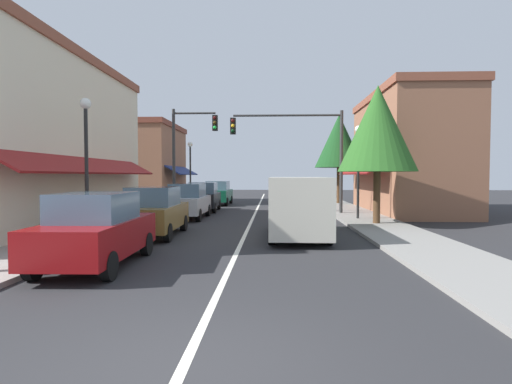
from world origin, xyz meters
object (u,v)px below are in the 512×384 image
parked_car_nearest_left (97,230)px  van_in_lane (298,205)px  parked_car_third_left (188,201)px  traffic_signal_left_corner (187,145)px  traffic_signal_mast_arm (302,143)px  tree_right_far (339,141)px  parked_car_far_left (204,197)px  street_lamp_right_mid (358,156)px  tree_right_near (378,129)px  street_lamp_left_near (86,145)px  street_lamp_left_far (190,163)px  parked_car_second_left (154,212)px  parked_car_distant_left (218,193)px

parked_car_nearest_left → van_in_lane: van_in_lane is taller
parked_car_third_left → traffic_signal_left_corner: size_ratio=0.68×
parked_car_third_left → traffic_signal_mast_arm: traffic_signal_mast_arm is taller
parked_car_third_left → tree_right_far: 14.39m
parked_car_far_left → tree_right_far: size_ratio=0.61×
parked_car_far_left → street_lamp_right_mid: (8.33, -4.91, 2.22)m
tree_right_near → street_lamp_left_near: bearing=-156.4°
tree_right_near → street_lamp_left_far: bearing=132.6°
tree_right_far → traffic_signal_mast_arm: bearing=-112.5°
parked_car_third_left → tree_right_far: tree_right_far is taller
parked_car_far_left → traffic_signal_mast_arm: size_ratio=0.67×
parked_car_second_left → street_lamp_left_near: bearing=-146.9°
parked_car_far_left → tree_right_far: bearing=31.7°
parked_car_nearest_left → traffic_signal_mast_arm: (5.80, 13.12, 3.13)m
parked_car_second_left → tree_right_near: bearing=19.5°
parked_car_nearest_left → tree_right_far: bearing=65.2°
traffic_signal_mast_arm → street_lamp_left_far: traffic_signal_mast_arm is taller
parked_car_far_left → street_lamp_left_near: (-1.89, -11.50, 2.30)m
parked_car_nearest_left → parked_car_second_left: bearing=89.2°
van_in_lane → street_lamp_left_near: size_ratio=1.10×
parked_car_nearest_left → parked_car_distant_left: bearing=88.2°
parked_car_nearest_left → parked_car_distant_left: size_ratio=1.00×
street_lamp_left_near → tree_right_far: 20.80m
parked_car_third_left → van_in_lane: bearing=-49.1°
parked_car_distant_left → tree_right_far: bearing=4.9°
street_lamp_left_near → tree_right_far: (11.06, 17.54, 1.57)m
parked_car_nearest_left → tree_right_near: size_ratio=0.68×
street_lamp_right_mid → tree_right_far: bearing=85.6°
street_lamp_right_mid → street_lamp_left_far: 13.75m
street_lamp_left_near → street_lamp_right_mid: size_ratio=1.03×
parked_car_nearest_left → parked_car_third_left: (-0.08, 10.83, 0.00)m
parked_car_nearest_left → traffic_signal_mast_arm: size_ratio=0.67×
parked_car_nearest_left → street_lamp_left_near: 4.70m
tree_right_far → traffic_signal_left_corner: bearing=-144.8°
traffic_signal_mast_arm → parked_car_third_left: bearing=-158.8°
parked_car_distant_left → tree_right_far: 9.83m
traffic_signal_left_corner → tree_right_near: bearing=-31.9°
parked_car_distant_left → street_lamp_left_far: street_lamp_left_far is taller
parked_car_far_left → parked_car_distant_left: same height
parked_car_third_left → street_lamp_left_far: 9.21m
tree_right_near → van_in_lane: bearing=-136.7°
traffic_signal_mast_arm → street_lamp_left_near: traffic_signal_mast_arm is taller
parked_car_third_left → parked_car_distant_left: size_ratio=0.99×
street_lamp_left_far → parked_car_far_left: bearing=-69.0°
traffic_signal_mast_arm → tree_right_far: size_ratio=0.92×
parked_car_far_left → traffic_signal_left_corner: (-0.77, -0.96, 3.07)m
parked_car_far_left → tree_right_far: tree_right_far is taller
parked_car_nearest_left → street_lamp_right_mid: (8.30, 10.22, 2.22)m
traffic_signal_mast_arm → parked_car_distant_left: bearing=127.3°
parked_car_second_left → van_in_lane: size_ratio=0.80×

